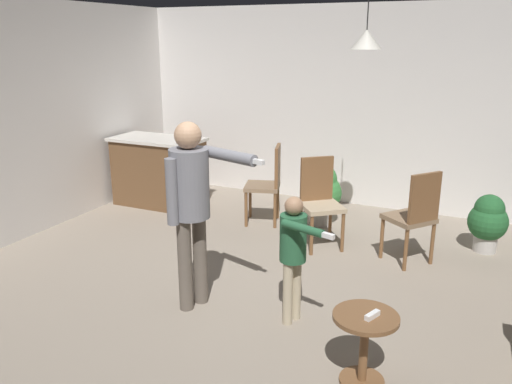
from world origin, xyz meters
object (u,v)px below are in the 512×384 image
(side_table_by_couch, at_px, (364,341))
(spare_remote_on_table, at_px, (372,315))
(kitchen_counter, at_px, (159,171))
(person_adult, at_px, (191,196))
(dining_chair_near_wall, at_px, (415,214))
(potted_plant_corner, at_px, (321,191))
(potted_plant_by_wall, at_px, (488,220))
(person_child, at_px, (294,246))
(dining_chair_centre_back, at_px, (320,199))
(dining_chair_by_counter, at_px, (268,181))

(side_table_by_couch, distance_m, spare_remote_on_table, 0.22)
(kitchen_counter, distance_m, person_adult, 3.06)
(dining_chair_near_wall, height_order, potted_plant_corner, dining_chair_near_wall)
(kitchen_counter, xyz_separation_m, potted_plant_by_wall, (4.23, 0.10, -0.12))
(spare_remote_on_table, bearing_deg, kitchen_counter, 142.51)
(person_child, height_order, dining_chair_centre_back, person_child)
(dining_chair_near_wall, bearing_deg, spare_remote_on_table, -140.62)
(side_table_by_couch, relative_size, spare_remote_on_table, 4.00)
(person_child, distance_m, potted_plant_by_wall, 2.69)
(side_table_by_couch, relative_size, person_child, 0.48)
(kitchen_counter, height_order, spare_remote_on_table, kitchen_counter)
(person_adult, xyz_separation_m, person_child, (0.87, 0.11, -0.34))
(person_child, xyz_separation_m, potted_plant_corner, (-0.52, 2.35, -0.25))
(dining_chair_near_wall, relative_size, spare_remote_on_table, 7.69)
(potted_plant_by_wall, bearing_deg, side_table_by_couch, -103.47)
(kitchen_counter, bearing_deg, potted_plant_by_wall, 1.33)
(person_child, bearing_deg, dining_chair_by_counter, -134.68)
(person_adult, xyz_separation_m, dining_chair_centre_back, (0.55, 1.79, -0.46))
(person_child, xyz_separation_m, dining_chair_near_wall, (0.71, 1.60, -0.13))
(dining_chair_by_counter, xyz_separation_m, dining_chair_centre_back, (0.82, -0.44, 0.00))
(kitchen_counter, xyz_separation_m, potted_plant_corner, (2.31, 0.17, -0.05))
(kitchen_counter, relative_size, dining_chair_centre_back, 1.26)
(dining_chair_by_counter, xyz_separation_m, potted_plant_by_wall, (2.54, 0.16, -0.19))
(person_child, distance_m, dining_chair_centre_back, 1.72)
(dining_chair_centre_back, distance_m, potted_plant_by_wall, 1.84)
(potted_plant_by_wall, xyz_separation_m, spare_remote_on_table, (-0.64, -2.85, 0.18))
(dining_chair_near_wall, xyz_separation_m, spare_remote_on_table, (0.06, -2.17, -0.01))
(dining_chair_near_wall, bearing_deg, dining_chair_by_counter, 112.11)
(kitchen_counter, bearing_deg, potted_plant_corner, 4.26)
(potted_plant_corner, bearing_deg, side_table_by_couch, -66.92)
(dining_chair_by_counter, relative_size, dining_chair_centre_back, 1.00)
(side_table_by_couch, xyz_separation_m, potted_plant_by_wall, (0.68, 2.84, 0.03))
(dining_chair_near_wall, bearing_deg, kitchen_counter, 118.49)
(dining_chair_centre_back, bearing_deg, dining_chair_by_counter, -67.27)
(person_adult, relative_size, spare_remote_on_table, 12.52)
(potted_plant_by_wall, bearing_deg, person_child, -121.53)
(dining_chair_centre_back, bearing_deg, spare_remote_on_table, 76.74)
(side_table_by_couch, relative_size, potted_plant_corner, 0.67)
(kitchen_counter, distance_m, side_table_by_couch, 4.48)
(dining_chair_by_counter, distance_m, potted_plant_corner, 0.68)
(person_child, height_order, dining_chair_near_wall, person_child)
(person_adult, xyz_separation_m, spare_remote_on_table, (1.64, -0.46, -0.47))
(person_child, relative_size, dining_chair_near_wall, 1.08)
(side_table_by_couch, xyz_separation_m, dining_chair_near_wall, (-0.01, 2.15, 0.22))
(kitchen_counter, xyz_separation_m, spare_remote_on_table, (3.59, -2.75, 0.06))
(kitchen_counter, xyz_separation_m, person_adult, (1.95, -2.29, 0.53))
(person_child, relative_size, potted_plant_by_wall, 1.67)
(side_table_by_couch, distance_m, dining_chair_near_wall, 2.16)
(person_child, xyz_separation_m, spare_remote_on_table, (0.76, -0.57, -0.13))
(dining_chair_by_counter, distance_m, dining_chair_near_wall, 1.92)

